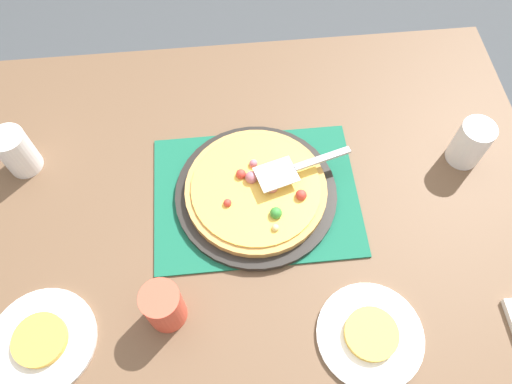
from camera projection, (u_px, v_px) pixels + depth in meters
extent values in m
plane|color=#3D4247|center=(256.00, 291.00, 1.81)|extent=(8.00, 8.00, 0.00)
cube|color=brown|center=(256.00, 199.00, 1.16)|extent=(1.40, 1.00, 0.03)
cube|color=brown|center=(421.00, 125.00, 1.73)|extent=(0.07, 0.07, 0.72)
cube|color=brown|center=(60.00, 154.00, 1.67)|extent=(0.07, 0.07, 0.72)
cube|color=#145B42|center=(256.00, 195.00, 1.15)|extent=(0.48, 0.36, 0.01)
cylinder|color=black|center=(256.00, 193.00, 1.14)|extent=(0.38, 0.38, 0.01)
cylinder|color=tan|center=(256.00, 190.00, 1.12)|extent=(0.33, 0.33, 0.02)
cylinder|color=#EAB747|center=(256.00, 187.00, 1.11)|extent=(0.30, 0.30, 0.01)
sphere|color=#B76675|center=(254.00, 163.00, 1.13)|extent=(0.02, 0.02, 0.02)
sphere|color=red|center=(241.00, 174.00, 1.12)|extent=(0.02, 0.02, 0.02)
sphere|color=red|center=(301.00, 195.00, 1.09)|extent=(0.03, 0.03, 0.03)
sphere|color=#B76675|center=(251.00, 177.00, 1.11)|extent=(0.03, 0.03, 0.03)
sphere|color=#E5CC7F|center=(275.00, 228.00, 1.06)|extent=(0.02, 0.02, 0.02)
sphere|color=red|center=(227.00, 203.00, 1.08)|extent=(0.02, 0.02, 0.02)
sphere|color=#338433|center=(276.00, 213.00, 1.07)|extent=(0.03, 0.03, 0.03)
sphere|color=#B76675|center=(272.00, 187.00, 1.10)|extent=(0.03, 0.03, 0.03)
cylinder|color=white|center=(42.00, 341.00, 0.98)|extent=(0.22, 0.22, 0.01)
cylinder|color=white|center=(370.00, 335.00, 0.99)|extent=(0.22, 0.22, 0.01)
cylinder|color=gold|center=(40.00, 340.00, 0.97)|extent=(0.11, 0.11, 0.02)
cylinder|color=#EAB747|center=(371.00, 334.00, 0.98)|extent=(0.11, 0.11, 0.02)
cylinder|color=#E04C38|center=(164.00, 306.00, 0.96)|extent=(0.08, 0.08, 0.12)
cylinder|color=white|center=(17.00, 152.00, 1.14)|extent=(0.08, 0.08, 0.12)
cylinder|color=white|center=(470.00, 143.00, 1.15)|extent=(0.08, 0.08, 0.12)
cube|color=silver|center=(276.00, 174.00, 1.10)|extent=(0.11, 0.09, 0.00)
cube|color=#B2B2B7|center=(322.00, 159.00, 1.12)|extent=(0.14, 0.05, 0.01)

